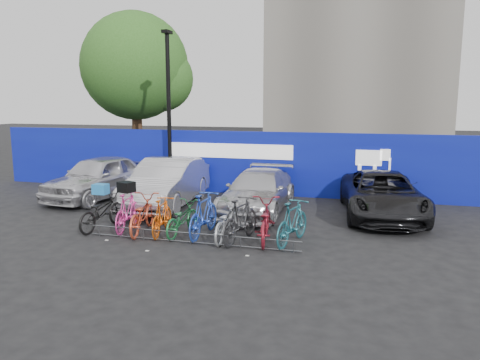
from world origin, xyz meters
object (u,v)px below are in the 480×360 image
at_px(lamppost, 169,108).
at_px(bike_7, 241,220).
at_px(car_2, 258,192).
at_px(bike_8, 265,221).
at_px(bike_rack, 191,238).
at_px(bike_6, 226,222).
at_px(bike_1, 127,211).
at_px(bike_9, 292,222).
at_px(bike_2, 142,214).
at_px(bike_3, 162,216).
at_px(car_0, 98,177).
at_px(bike_0, 102,212).
at_px(car_3, 382,195).
at_px(bike_5, 204,215).
at_px(car_1, 167,183).
at_px(tree, 140,69).
at_px(bike_4, 182,218).

bearing_deg(lamppost, bike_7, -51.51).
relative_size(car_2, bike_8, 2.24).
relative_size(bike_rack, bike_6, 3.12).
bearing_deg(bike_rack, bike_1, 161.62).
bearing_deg(bike_9, bike_2, 15.15).
height_order(bike_3, bike_6, bike_3).
bearing_deg(bike_7, car_2, -73.36).
height_order(car_0, bike_6, car_0).
relative_size(bike_0, bike_8, 0.94).
relative_size(bike_3, bike_9, 0.90).
bearing_deg(car_3, bike_1, -159.61).
distance_m(car_0, bike_3, 5.64).
height_order(car_2, bike_0, car_2).
bearing_deg(bike_9, bike_0, 14.71).
height_order(car_2, bike_1, car_2).
xyz_separation_m(car_2, bike_2, (-2.46, -3.21, -0.15)).
bearing_deg(bike_5, bike_0, 3.53).
relative_size(lamppost, car_0, 1.32).
bearing_deg(lamppost, bike_0, -86.67).
xyz_separation_m(bike_rack, bike_3, (-1.04, 0.57, 0.34)).
distance_m(car_3, bike_6, 5.37).
bearing_deg(bike_3, bike_8, 175.55).
distance_m(car_1, bike_0, 3.24).
bearing_deg(car_0, bike_7, -22.24).
bearing_deg(tree, bike_rack, -57.55).
xyz_separation_m(bike_2, bike_8, (3.38, 0.12, 0.02)).
bearing_deg(lamppost, bike_6, -54.01).
xyz_separation_m(bike_0, bike_2, (1.24, -0.01, 0.01)).
bearing_deg(bike_4, bike_2, 11.04).
relative_size(bike_rack, bike_8, 2.75).
relative_size(bike_0, bike_2, 0.98).
bearing_deg(bike_0, bike_rack, 173.66).
relative_size(lamppost, bike_8, 3.00).
xyz_separation_m(car_2, bike_7, (0.33, -3.28, -0.09)).
xyz_separation_m(tree, bike_6, (7.51, -10.08, -4.60)).
relative_size(bike_rack, bike_2, 2.88).
height_order(car_1, bike_2, car_1).
distance_m(tree, bike_2, 12.17).
bearing_deg(bike_0, bike_3, -175.61).
relative_size(car_1, bike_6, 2.73).
bearing_deg(bike_4, bike_6, 179.54).
relative_size(bike_rack, bike_5, 2.86).
distance_m(bike_2, bike_7, 2.80).
xyz_separation_m(lamppost, bike_9, (5.65, -5.31, -2.72)).
distance_m(bike_2, bike_4, 1.13).
height_order(bike_2, bike_9, bike_9).
height_order(car_3, bike_0, car_3).
height_order(bike_6, bike_8, bike_8).
relative_size(bike_6, bike_9, 0.97).
relative_size(tree, car_1, 1.59).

